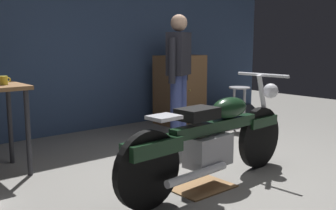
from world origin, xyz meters
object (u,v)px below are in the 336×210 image
motorcycle (213,138)px  person_standing (179,72)px  mug_yellow_tall (4,80)px  shop_stool (239,96)px  wooden_dresser (180,89)px

motorcycle → person_standing: bearing=55.5°
motorcycle → mug_yellow_tall: (-1.34, 1.55, 0.49)m
motorcycle → shop_stool: (2.06, 1.41, 0.05)m
wooden_dresser → mug_yellow_tall: size_ratio=10.33×
shop_stool → wooden_dresser: size_ratio=0.58×
shop_stool → mug_yellow_tall: (-3.40, 0.14, 0.45)m
person_standing → shop_stool: size_ratio=2.61×
person_standing → mug_yellow_tall: (-2.24, 0.05, 0.02)m
motorcycle → person_standing: person_standing is taller
wooden_dresser → motorcycle: bearing=-125.8°
person_standing → shop_stool: (1.16, -0.08, -0.43)m
mug_yellow_tall → shop_stool: bearing=-2.3°
motorcycle → person_standing: 1.81m
shop_stool → mug_yellow_tall: bearing=177.7°
mug_yellow_tall → motorcycle: bearing=-49.2°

